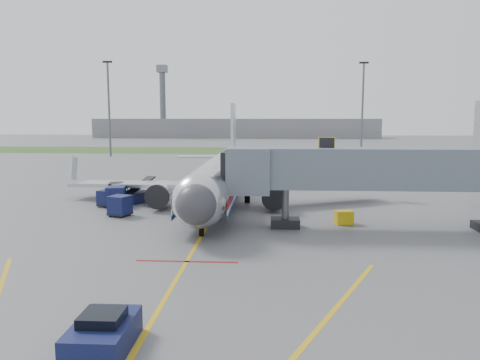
# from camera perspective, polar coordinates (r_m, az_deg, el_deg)

# --- Properties ---
(ground) EXTENTS (400.00, 400.00, 0.00)m
(ground) POSITION_cam_1_polar(r_m,az_deg,el_deg) (31.60, -5.23, -7.70)
(ground) COLOR #565659
(ground) RESTS_ON ground
(grass_strip) EXTENTS (300.00, 25.00, 0.01)m
(grass_strip) POSITION_cam_1_polar(r_m,az_deg,el_deg) (120.49, 1.37, 3.62)
(grass_strip) COLOR #2D4C1E
(grass_strip) RESTS_ON ground
(apron_markings) EXTENTS (21.52, 50.00, 0.01)m
(apron_markings) POSITION_cam_1_polar(r_m,az_deg,el_deg) (24.65, -7.94, -12.18)
(apron_markings) COLOR gold
(apron_markings) RESTS_ON ground
(airliner) EXTENTS (32.10, 35.67, 10.25)m
(airliner) POSITION_cam_1_polar(r_m,az_deg,el_deg) (45.96, -2.35, 0.49)
(airliner) COLOR silver
(airliner) RESTS_ON ground
(jet_bridge) EXTENTS (25.30, 4.00, 6.90)m
(jet_bridge) POSITION_cam_1_polar(r_m,az_deg,el_deg) (36.23, 16.51, 1.18)
(jet_bridge) COLOR slate
(jet_bridge) RESTS_ON ground
(light_mast_left) EXTENTS (2.00, 0.44, 20.40)m
(light_mast_left) POSITION_cam_1_polar(r_m,az_deg,el_deg) (106.01, -15.68, 8.63)
(light_mast_left) COLOR #595B60
(light_mast_left) RESTS_ON ground
(light_mast_right) EXTENTS (2.00, 0.44, 20.40)m
(light_mast_right) POSITION_cam_1_polar(r_m,az_deg,el_deg) (107.07, 14.71, 8.65)
(light_mast_right) COLOR #595B60
(light_mast_right) RESTS_ON ground
(distant_terminal) EXTENTS (120.00, 14.00, 8.00)m
(distant_terminal) POSITION_cam_1_polar(r_m,az_deg,el_deg) (200.70, -0.57, 6.34)
(distant_terminal) COLOR slate
(distant_terminal) RESTS_ON ground
(control_tower) EXTENTS (4.00, 4.00, 30.00)m
(control_tower) POSITION_cam_1_polar(r_m,az_deg,el_deg) (200.39, -9.41, 10.05)
(control_tower) COLOR #595B60
(control_tower) RESTS_ON ground
(pushback_tug) EXTENTS (2.05, 3.33, 1.38)m
(pushback_tug) POSITION_cam_1_polar(r_m,az_deg,el_deg) (18.45, -16.36, -17.51)
(pushback_tug) COLOR #0C1736
(pushback_tug) RESTS_ON ground
(baggage_tug) EXTENTS (1.92, 2.96, 1.92)m
(baggage_tug) POSITION_cam_1_polar(r_m,az_deg,el_deg) (48.25, -14.83, -1.57)
(baggage_tug) COLOR #0C1736
(baggage_tug) RESTS_ON ground
(baggage_cart_a) EXTENTS (2.04, 2.04, 1.74)m
(baggage_cart_a) POSITION_cam_1_polar(r_m,az_deg,el_deg) (41.19, -14.44, -3.05)
(baggage_cart_a) COLOR #0C1736
(baggage_cart_a) RESTS_ON ground
(baggage_cart_b) EXTENTS (2.01, 2.01, 1.88)m
(baggage_cart_b) POSITION_cam_1_polar(r_m,az_deg,el_deg) (45.66, -14.87, -1.95)
(baggage_cart_b) COLOR #0C1736
(baggage_cart_b) RESTS_ON ground
(baggage_cart_c) EXTENTS (1.79, 1.79, 1.56)m
(baggage_cart_c) POSITION_cam_1_polar(r_m,az_deg,el_deg) (45.85, -15.91, -2.15)
(baggage_cart_c) COLOR #0C1736
(baggage_cart_c) RESTS_ON ground
(belt_loader) EXTENTS (2.93, 4.95, 2.35)m
(belt_loader) POSITION_cam_1_polar(r_m,az_deg,el_deg) (47.35, -12.59, -2.00)
(belt_loader) COLOR #0C1736
(belt_loader) RESTS_ON ground
(ground_power_cart) EXTENTS (1.46, 1.10, 1.06)m
(ground_power_cart) POSITION_cam_1_polar(r_m,az_deg,el_deg) (37.85, 12.56, -4.48)
(ground_power_cart) COLOR gold
(ground_power_cart) RESTS_ON ground
(ramp_worker) EXTENTS (0.85, 0.80, 1.96)m
(ramp_worker) POSITION_cam_1_polar(r_m,az_deg,el_deg) (47.74, -13.83, -1.48)
(ramp_worker) COLOR #B0E21A
(ramp_worker) RESTS_ON ground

